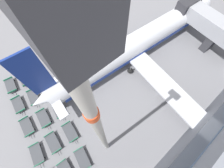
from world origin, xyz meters
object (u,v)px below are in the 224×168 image
object	(u,v)px
baggage_dolly_row_mid_a_col_d	(53,143)
baggage_dolly_row_mid_a_col_a	(25,79)
baggage_dolly_row_mid_b_col_a	(39,72)
baggage_dolly_row_near_col_b	(18,105)
apron_light_mast	(101,134)
baggage_dolly_row_mid_b_col_b	(48,90)
baggage_dolly_row_near_col_c	(27,127)
baggage_dolly_row_mid_b_col_d	(70,132)
baggage_dolly_row_mid_a_col_c	(44,118)
baggage_dolly_row_mid_b_col_c	(59,109)
baggage_dolly_row_near_col_a	(11,86)
baggage_dolly_row_near_col_d	(37,154)
baggage_dolly_row_mid_a_col_b	(34,97)
airplane	(134,45)
baggage_dolly_row_mid_b_col_e	(82,159)

from	to	relation	value
baggage_dolly_row_mid_a_col_d	baggage_dolly_row_mid_a_col_a	bearing A→B (deg)	171.90
baggage_dolly_row_mid_b_col_a	baggage_dolly_row_mid_a_col_a	bearing A→B (deg)	-99.07
baggage_dolly_row_mid_a_col_d	baggage_dolly_row_mid_b_col_a	xyz separation A→B (m)	(-13.14, 4.81, 0.00)
baggage_dolly_row_near_col_b	apron_light_mast	size ratio (longest dim) A/B	0.15
baggage_dolly_row_mid_a_col_a	baggage_dolly_row_mid_b_col_b	size ratio (longest dim) A/B	1.00
baggage_dolly_row_near_col_c	baggage_dolly_row_mid_a_col_a	world-z (taller)	same
baggage_dolly_row_mid_b_col_a	baggage_dolly_row_mid_b_col_d	size ratio (longest dim) A/B	1.00
baggage_dolly_row_mid_b_col_d	baggage_dolly_row_mid_a_col_d	bearing A→B (deg)	-97.91
baggage_dolly_row_mid_a_col_c	baggage_dolly_row_mid_b_col_c	xyz separation A→B (m)	(0.33, 2.79, 0.00)
baggage_dolly_row_near_col_a	baggage_dolly_row_mid_b_col_b	distance (m)	7.18
baggage_dolly_row_mid_a_col_a	baggage_dolly_row_near_col_b	bearing A→B (deg)	-38.63
baggage_dolly_row_near_col_b	baggage_dolly_row_mid_b_col_c	world-z (taller)	same
baggage_dolly_row_near_col_d	baggage_dolly_row_mid_b_col_d	size ratio (longest dim) A/B	1.00
baggage_dolly_row_mid_b_col_a	apron_light_mast	bearing A→B (deg)	3.75
baggage_dolly_row_mid_a_col_a	baggage_dolly_row_mid_a_col_d	bearing A→B (deg)	-8.10
baggage_dolly_row_mid_b_col_b	baggage_dolly_row_mid_a_col_b	bearing A→B (deg)	-98.85
baggage_dolly_row_mid_b_col_b	baggage_dolly_row_mid_b_col_c	bearing A→B (deg)	-5.60
baggage_dolly_row_mid_b_col_a	baggage_dolly_row_mid_b_col_d	world-z (taller)	same
airplane	baggage_dolly_row_mid_a_col_b	distance (m)	21.26
baggage_dolly_row_mid_a_col_b	baggage_dolly_row_mid_a_col_c	size ratio (longest dim) A/B	1.00
baggage_dolly_row_near_col_c	baggage_dolly_row_mid_a_col_c	size ratio (longest dim) A/B	1.00
baggage_dolly_row_near_col_b	baggage_dolly_row_mid_b_col_c	size ratio (longest dim) A/B	1.00
baggage_dolly_row_mid_a_col_d	baggage_dolly_row_near_col_c	bearing A→B (deg)	-158.80
baggage_dolly_row_near_col_d	airplane	bearing A→B (deg)	99.28
baggage_dolly_row_near_col_a	baggage_dolly_row_mid_a_col_c	bearing A→B (deg)	9.15
baggage_dolly_row_near_col_c	baggage_dolly_row_mid_b_col_c	world-z (taller)	same
baggage_dolly_row_mid_b_col_d	apron_light_mast	world-z (taller)	apron_light_mast
baggage_dolly_row_mid_a_col_c	apron_light_mast	size ratio (longest dim) A/B	0.15
baggage_dolly_row_near_col_a	baggage_dolly_row_mid_b_col_b	bearing A→B (deg)	41.67
baggage_dolly_row_near_col_d	baggage_dolly_row_mid_b_col_b	bearing A→B (deg)	140.89
baggage_dolly_row_mid_b_col_e	airplane	bearing A→B (deg)	114.95
baggage_dolly_row_mid_a_col_d	baggage_dolly_row_mid_b_col_a	distance (m)	13.99
baggage_dolly_row_near_col_c	apron_light_mast	xyz separation A→B (m)	(11.12, 8.03, 14.04)
baggage_dolly_row_mid_b_col_b	baggage_dolly_row_mid_a_col_c	bearing A→B (deg)	-37.50
baggage_dolly_row_near_col_b	baggage_dolly_row_mid_b_col_d	size ratio (longest dim) A/B	1.00
airplane	baggage_dolly_row_mid_a_col_c	world-z (taller)	airplane
baggage_dolly_row_mid_b_col_e	baggage_dolly_row_mid_a_col_b	bearing A→B (deg)	-177.03
baggage_dolly_row_mid_b_col_d	baggage_dolly_row_mid_b_col_e	xyz separation A→B (m)	(4.55, -0.83, 0.00)
airplane	baggage_dolly_row_mid_a_col_d	distance (m)	22.52
baggage_dolly_row_mid_a_col_b	baggage_dolly_row_mid_a_col_a	bearing A→B (deg)	173.32
baggage_dolly_row_mid_a_col_b	baggage_dolly_row_mid_b_col_e	distance (m)	14.03
baggage_dolly_row_mid_a_col_a	baggage_dolly_row_mid_b_col_a	world-z (taller)	same
baggage_dolly_row_near_col_a	baggage_dolly_row_mid_a_col_a	xyz separation A→B (m)	(0.41, 2.65, 0.00)
baggage_dolly_row_near_col_a	baggage_dolly_row_near_col_d	xyz separation A→B (m)	(13.77, -2.06, 0.00)
baggage_dolly_row_near_col_a	baggage_dolly_row_mid_a_col_b	world-z (taller)	same
baggage_dolly_row_mid_a_col_c	baggage_dolly_row_mid_a_col_a	bearing A→B (deg)	173.13
baggage_dolly_row_near_col_b	baggage_dolly_row_mid_a_col_b	distance (m)	2.76
baggage_dolly_row_mid_b_col_a	baggage_dolly_row_mid_b_col_b	xyz separation A→B (m)	(4.49, -0.75, 0.00)
baggage_dolly_row_mid_a_col_c	baggage_dolly_row_near_col_d	bearing A→B (deg)	-40.66
baggage_dolly_row_near_col_d	baggage_dolly_row_mid_b_col_c	distance (m)	7.46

